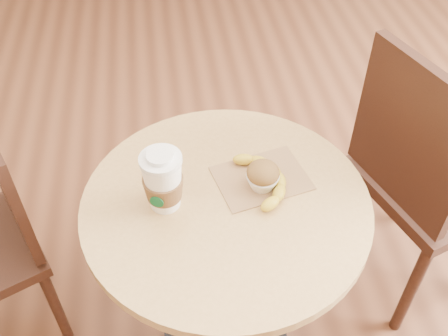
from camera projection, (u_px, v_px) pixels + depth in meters
name	position (u px, v px, depth m)	size (l,w,h in m)	color
cafe_table	(226.00, 247.00, 1.49)	(0.75, 0.75, 0.75)	black
chair_right	(424.00, 177.00, 1.69)	(0.56, 0.56, 1.01)	black
kraft_bag	(261.00, 178.00, 1.41)	(0.24, 0.18, 0.00)	#956E48
coffee_cup	(163.00, 182.00, 1.29)	(0.10, 0.11, 0.17)	white
muffin	(263.00, 176.00, 1.36)	(0.09, 0.09, 0.08)	white
banana	(264.00, 180.00, 1.38)	(0.14, 0.23, 0.03)	gold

